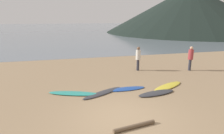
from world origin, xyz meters
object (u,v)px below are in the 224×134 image
object	(u,v)px
surfboard_2	(126,89)
surfboard_4	(168,86)
surfboard_1	(103,93)
person_0	(138,57)
surfboard_0	(74,93)
surfboard_3	(156,93)
person_1	(191,56)
driftwood_log	(135,126)

from	to	relation	value
surfboard_2	surfboard_4	world-z (taller)	surfboard_4
surfboard_1	person_0	world-z (taller)	person_0
surfboard_0	surfboard_1	size ratio (longest dim) A/B	1.08
surfboard_1	surfboard_4	size ratio (longest dim) A/B	1.03
surfboard_0	surfboard_3	distance (m)	3.99
person_1	surfboard_0	bearing A→B (deg)	-117.79
person_0	driftwood_log	size ratio (longest dim) A/B	1.07
surfboard_1	surfboard_4	distance (m)	3.57
person_0	person_1	size ratio (longest dim) A/B	0.98
surfboard_4	person_0	xyz separation A→B (m)	(-0.34, 3.51, 0.94)
surfboard_0	driftwood_log	distance (m)	3.92
driftwood_log	surfboard_0	bearing A→B (deg)	117.24
surfboard_2	surfboard_1	bearing A→B (deg)	-171.44
surfboard_3	person_1	bearing A→B (deg)	28.72
surfboard_3	person_0	size ratio (longest dim) A/B	1.20
person_0	person_1	world-z (taller)	person_1
surfboard_4	person_1	xyz separation A→B (m)	(3.17, 2.63, 0.95)
surfboard_1	surfboard_2	world-z (taller)	surfboard_1
surfboard_0	driftwood_log	size ratio (longest dim) A/B	1.63
surfboard_0	person_0	distance (m)	5.73
surfboard_1	person_0	bearing A→B (deg)	18.89
surfboard_4	person_0	bearing A→B (deg)	68.50
surfboard_3	driftwood_log	size ratio (longest dim) A/B	1.28
surfboard_1	person_1	world-z (taller)	person_1
surfboard_1	surfboard_2	distance (m)	1.31
surfboard_4	person_1	bearing A→B (deg)	12.65
person_0	person_1	distance (m)	3.62
surfboard_2	person_0	bearing A→B (deg)	58.04
surfboard_4	driftwood_log	bearing A→B (deg)	-160.71
surfboard_2	driftwood_log	distance (m)	3.57
surfboard_0	surfboard_2	bearing A→B (deg)	19.48
surfboard_0	person_1	size ratio (longest dim) A/B	1.50
surfboard_1	driftwood_log	world-z (taller)	driftwood_log
surfboard_1	surfboard_3	world-z (taller)	surfboard_3
surfboard_2	surfboard_4	size ratio (longest dim) A/B	0.89
surfboard_4	surfboard_1	bearing A→B (deg)	153.65
surfboard_3	surfboard_4	world-z (taller)	surfboard_3
surfboard_2	person_1	world-z (taller)	person_1
surfboard_0	surfboard_4	size ratio (longest dim) A/B	1.11
surfboard_2	person_0	size ratio (longest dim) A/B	1.22
person_0	surfboard_3	bearing A→B (deg)	147.59
driftwood_log	surfboard_2	bearing A→B (deg)	76.19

